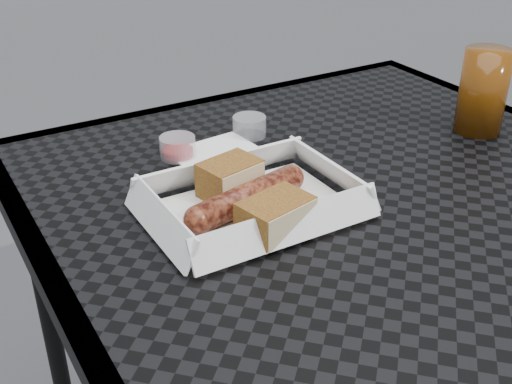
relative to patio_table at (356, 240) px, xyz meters
The scene contains 10 objects.
patio_table is the anchor object (origin of this frame).
food_tray 0.17m from the patio_table, 169.87° to the left, with size 0.22×0.15×0.00m, color white.
bratwurst 0.18m from the patio_table, behind, with size 0.18×0.07×0.03m.
bread_near 0.19m from the patio_table, 155.73° to the left, with size 0.07×0.05×0.04m, color brown.
bread_far 0.18m from the patio_table, 167.23° to the right, with size 0.08×0.05×0.04m, color brown.
veg_garnish 0.11m from the patio_table, 160.74° to the right, with size 0.03×0.03×0.00m.
napkin 0.22m from the patio_table, 121.20° to the left, with size 0.12×0.12×0.00m, color white.
condiment_cup_sauce 0.28m from the patio_table, 127.53° to the left, with size 0.05×0.05×0.03m, color #980B0B.
condiment_cup_empty 0.24m from the patio_table, 99.25° to the left, with size 0.05×0.05×0.03m, color silver.
drink_glass 0.31m from the patio_table, 12.39° to the left, with size 0.07×0.07×0.13m, color #512806.
Camera 1 is at (-0.48, -0.55, 1.14)m, focal length 45.00 mm.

